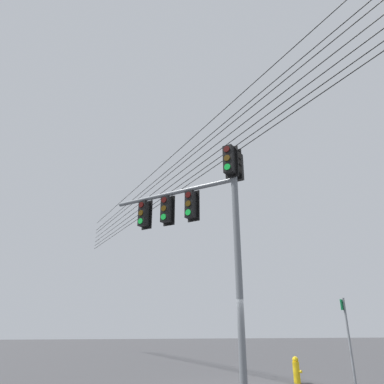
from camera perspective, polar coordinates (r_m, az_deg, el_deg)
The scene contains 4 objects.
signal_mast_assembly at distance 10.89m, azimuth 1.69°, elevation -3.59°, with size 3.41×4.19×7.13m.
route_sign_primary at distance 12.10m, azimuth 24.54°, elevation -20.64°, with size 0.29×0.29×2.62m.
fire_hydrant at distance 13.38m, azimuth 16.99°, elevation -26.47°, with size 0.28×0.27×0.81m.
overhead_wire_span at distance 12.45m, azimuth 2.86°, elevation 7.21°, with size 28.29×12.43×2.28m.
Camera 1 is at (10.39, -2.40, 1.99)m, focal length 32.00 mm.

